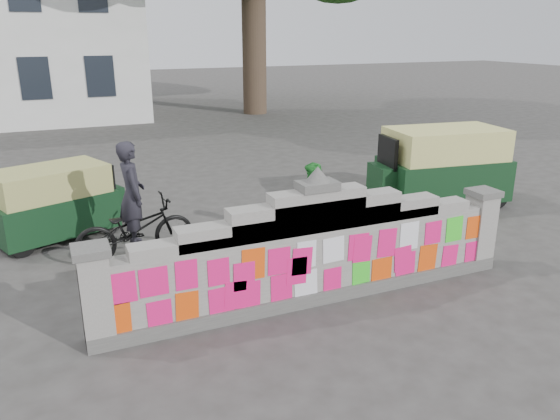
{
  "coord_description": "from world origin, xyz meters",
  "views": [
    {
      "loc": [
        -3.35,
        -6.4,
        3.77
      ],
      "look_at": [
        -0.12,
        1.0,
        1.1
      ],
      "focal_mm": 35.0,
      "sensor_mm": 36.0,
      "label": 1
    }
  ],
  "objects_px": {
    "cyclist_bike": "(135,229)",
    "rickshaw_left": "(56,202)",
    "cyclist_rider": "(133,209)",
    "pedestrian": "(314,203)",
    "rickshaw_right": "(440,166)"
  },
  "relations": [
    {
      "from": "cyclist_bike",
      "to": "rickshaw_left",
      "type": "bearing_deg",
      "value": 32.85
    },
    {
      "from": "cyclist_rider",
      "to": "pedestrian",
      "type": "relative_size",
      "value": 1.22
    },
    {
      "from": "pedestrian",
      "to": "rickshaw_right",
      "type": "distance_m",
      "value": 3.67
    },
    {
      "from": "rickshaw_left",
      "to": "rickshaw_right",
      "type": "bearing_deg",
      "value": -29.65
    },
    {
      "from": "cyclist_rider",
      "to": "pedestrian",
      "type": "distance_m",
      "value": 3.22
    },
    {
      "from": "rickshaw_right",
      "to": "pedestrian",
      "type": "bearing_deg",
      "value": 20.71
    },
    {
      "from": "rickshaw_left",
      "to": "cyclist_bike",
      "type": "bearing_deg",
      "value": -74.63
    },
    {
      "from": "rickshaw_right",
      "to": "cyclist_bike",
      "type": "bearing_deg",
      "value": 10.73
    },
    {
      "from": "cyclist_rider",
      "to": "rickshaw_left",
      "type": "height_order",
      "value": "cyclist_rider"
    },
    {
      "from": "cyclist_bike",
      "to": "rickshaw_left",
      "type": "distance_m",
      "value": 2.01
    },
    {
      "from": "rickshaw_left",
      "to": "cyclist_rider",
      "type": "bearing_deg",
      "value": -74.63
    },
    {
      "from": "pedestrian",
      "to": "rickshaw_left",
      "type": "distance_m",
      "value": 4.83
    },
    {
      "from": "rickshaw_left",
      "to": "pedestrian",
      "type": "bearing_deg",
      "value": -46.2
    },
    {
      "from": "pedestrian",
      "to": "rickshaw_left",
      "type": "bearing_deg",
      "value": -135.31
    },
    {
      "from": "cyclist_bike",
      "to": "pedestrian",
      "type": "distance_m",
      "value": 3.23
    }
  ]
}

